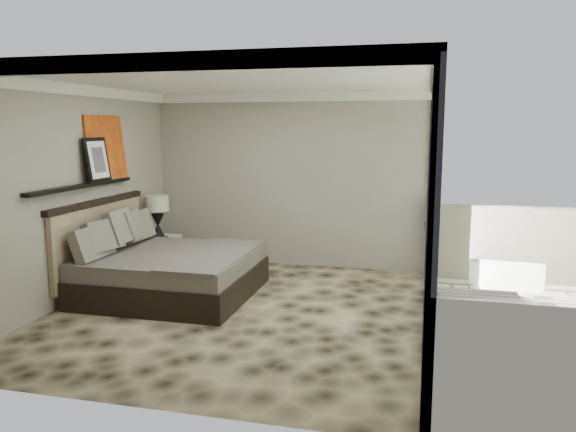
% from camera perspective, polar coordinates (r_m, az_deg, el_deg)
% --- Properties ---
extents(floor, '(5.00, 5.00, 0.00)m').
position_cam_1_polar(floor, '(7.09, -4.91, -9.62)').
color(floor, black).
rests_on(floor, ground).
extents(ceiling, '(4.50, 5.00, 0.02)m').
position_cam_1_polar(ceiling, '(6.74, -5.24, 13.49)').
color(ceiling, silver).
rests_on(ceiling, back_wall).
extents(back_wall, '(4.50, 0.02, 2.80)m').
position_cam_1_polar(back_wall, '(9.15, 0.02, 3.62)').
color(back_wall, gray).
rests_on(back_wall, floor).
extents(left_wall, '(0.02, 5.00, 2.80)m').
position_cam_1_polar(left_wall, '(7.79, -20.86, 2.09)').
color(left_wall, gray).
rests_on(left_wall, floor).
extents(glass_wall, '(0.08, 5.00, 2.80)m').
position_cam_1_polar(glass_wall, '(6.41, 14.33, 1.02)').
color(glass_wall, white).
rests_on(glass_wall, floor).
extents(terrace_slab, '(3.00, 5.00, 0.12)m').
position_cam_1_polar(terrace_slab, '(6.94, 26.58, -11.52)').
color(terrace_slab, '#BBB2A0').
rests_on(terrace_slab, ground).
extents(picture_ledge, '(0.12, 2.20, 0.05)m').
position_cam_1_polar(picture_ledge, '(7.83, -20.12, 2.90)').
color(picture_ledge, black).
rests_on(picture_ledge, left_wall).
extents(bed, '(2.20, 2.13, 1.22)m').
position_cam_1_polar(bed, '(7.84, -12.40, -5.26)').
color(bed, black).
rests_on(bed, floor).
extents(nightstand, '(0.52, 0.52, 0.52)m').
position_cam_1_polar(nightstand, '(9.31, -12.76, -3.61)').
color(nightstand, black).
rests_on(nightstand, floor).
extents(table_lamp, '(0.36, 0.36, 0.67)m').
position_cam_1_polar(table_lamp, '(9.19, -13.13, 0.55)').
color(table_lamp, black).
rests_on(table_lamp, nightstand).
extents(abstract_canvas, '(0.13, 0.90, 0.90)m').
position_cam_1_polar(abstract_canvas, '(8.32, -18.02, 6.62)').
color(abstract_canvas, '#A4250E').
rests_on(abstract_canvas, picture_ledge).
extents(framed_print, '(0.11, 0.50, 0.60)m').
position_cam_1_polar(framed_print, '(8.03, -18.82, 5.43)').
color(framed_print, black).
rests_on(framed_print, picture_ledge).
extents(lounger, '(0.98, 1.76, 0.66)m').
position_cam_1_polar(lounger, '(6.62, 21.38, -9.69)').
color(lounger, silver).
rests_on(lounger, terrace_slab).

